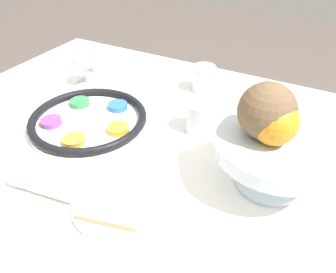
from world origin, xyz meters
The scene contains 13 objects.
dining_table centered at (0.00, 0.00, 0.39)m, with size 1.21×0.95×0.78m.
seder_plate centered at (-0.16, 0.01, 0.79)m, with size 0.29×0.29×0.03m.
wine_glass centered at (-0.32, 0.19, 0.87)m, with size 0.07×0.07×0.13m.
fruit_stand centered at (0.29, 0.01, 0.87)m, with size 0.23×0.23×0.11m.
orange_fruit centered at (0.28, 0.00, 0.93)m, with size 0.08×0.08×0.08m.
coconut centered at (0.26, 0.01, 0.94)m, with size 0.10×0.10×0.10m.
bread_plate centered at (0.06, -0.18, 0.79)m, with size 0.17×0.17×0.02m.
napkin_roll centered at (-0.09, -0.22, 0.80)m, with size 0.15×0.06×0.04m.
cup_near centered at (0.09, 0.12, 0.82)m, with size 0.07×0.07×0.07m.
cup_mid centered at (0.02, 0.31, 0.82)m, with size 0.07×0.07×0.07m.
cup_far centered at (-0.33, 0.28, 0.82)m, with size 0.07×0.07×0.07m.
fork_left centered at (-0.18, 0.27, 0.78)m, with size 0.06×0.17×0.01m.
fork_right centered at (-0.15, 0.27, 0.78)m, with size 0.05×0.17×0.01m.
Camera 1 is at (0.34, -0.50, 1.24)m, focal length 35.00 mm.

